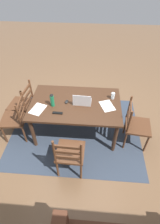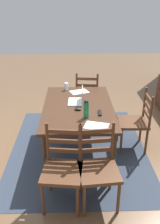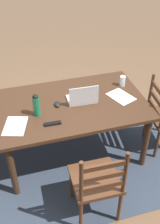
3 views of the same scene
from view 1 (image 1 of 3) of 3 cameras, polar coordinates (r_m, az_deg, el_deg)
The scene contains 14 objects.
ground_plane at distance 3.72m, azimuth -1.31°, elevation -5.82°, with size 14.00×14.00×0.00m, color brown.
area_rug at distance 3.72m, azimuth -1.31°, elevation -5.79°, with size 2.60×2.10×0.01m, color #333D4C.
dining_table at distance 3.25m, azimuth -1.50°, elevation 1.80°, with size 1.64×1.02×0.74m.
chair_left_far at distance 3.34m, azimuth 17.55°, elevation -4.10°, with size 0.49×0.49×0.95m.
chair_far_head at distance 2.82m, azimuth -3.25°, elevation -13.23°, with size 0.45×0.45×0.95m.
chair_right_near at distance 3.78m, azimuth -18.10°, elevation 2.36°, with size 0.49×0.49×0.95m.
chair_right_far at distance 3.52m, azimuth -20.06°, elevation -1.94°, with size 0.48×0.48×0.95m.
laptop at distance 3.15m, azimuth 0.70°, elevation 3.50°, with size 0.33×0.23×0.23m.
water_bottle at distance 3.10m, azimuth -9.01°, elevation 3.92°, with size 0.07×0.07×0.25m.
drinking_glass at distance 3.31m, azimuth 10.59°, elevation 5.16°, with size 0.07×0.07×0.12m, color silver.
computer_mouse at distance 3.21m, azimuth -4.34°, elevation 3.37°, with size 0.06×0.10×0.03m, color black.
tv_remote at distance 3.01m, azimuth -7.25°, elevation -0.32°, with size 0.04×0.17×0.02m, color black.
paper_stack_left at distance 3.17m, azimuth 8.76°, elevation 1.99°, with size 0.21×0.30×0.00m, color white.
paper_stack_right at distance 3.16m, azimuth -13.46°, elevation 0.91°, with size 0.21×0.30×0.00m, color white.
Camera 1 is at (-0.28, 2.42, 2.82)m, focal length 28.28 mm.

